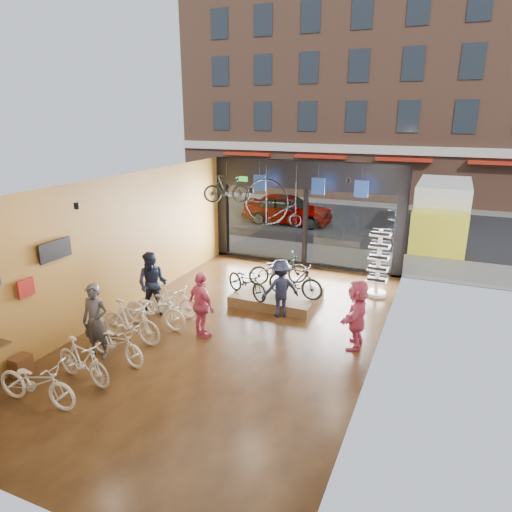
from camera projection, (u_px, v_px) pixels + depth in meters
The scene contains 35 objects.
ground_plane at pixel (234, 333), 11.70m from camera, with size 7.00×12.00×0.04m, color black.
ceiling at pixel (231, 183), 10.55m from camera, with size 7.00×12.00×0.04m, color black.
wall_left at pixel (117, 246), 12.45m from camera, with size 0.04×12.00×3.80m, color #A88236.
wall_right at pixel (380, 282), 9.81m from camera, with size 0.04×12.00×3.80m, color beige.
wall_back at pixel (27, 395), 5.84m from camera, with size 7.00×0.04×3.80m, color beige.
storefront at pixel (306, 214), 16.39m from camera, with size 7.00×0.26×3.80m, color black, non-canonical shape.
exit_sign at pixel (243, 179), 16.84m from camera, with size 0.35×0.06×0.18m, color #198C26.
street_road at pixel (353, 217), 24.86m from camera, with size 30.00×18.00×0.02m, color black.
sidewalk_near at pixel (313, 254), 18.00m from camera, with size 30.00×2.40×0.12m, color slate.
sidewalk_far at pixel (367, 203), 28.35m from camera, with size 30.00×2.00×0.12m, color slate.
opposite_building at pixel (382, 86), 28.48m from camera, with size 26.00×5.00×14.00m, color brown.
street_car at pixel (288, 209), 23.03m from camera, with size 1.82×4.51×1.54m, color gray.
box_truck at pixel (441, 215), 19.30m from camera, with size 2.15×6.44×2.54m, color silver, non-canonical shape.
floor_bike_0 at pixel (36, 382), 8.67m from camera, with size 0.62×1.79×0.94m, color beige.
floor_bike_1 at pixel (83, 361), 9.41m from camera, with size 0.45×1.58×0.95m, color beige.
floor_bike_2 at pixel (116, 342), 10.22m from camera, with size 0.60×1.71×0.90m, color beige.
floor_bike_3 at pixel (131, 322), 11.07m from camera, with size 0.50×1.75×1.05m, color beige.
floor_bike_4 at pixel (155, 310), 11.84m from camera, with size 0.64×1.85×0.97m, color beige.
floor_bike_5 at pixel (173, 301), 12.47m from camera, with size 0.43×1.52×0.91m, color beige.
display_platform at pixel (277, 297), 13.53m from camera, with size 2.40×1.80×0.30m, color #4F3A23.
display_bike_left at pixel (247, 281), 13.08m from camera, with size 0.60×1.71×0.90m, color black.
display_bike_mid at pixel (295, 280), 12.99m from camera, with size 0.48×1.70×1.02m, color black.
display_bike_right at pixel (278, 269), 14.00m from camera, with size 0.64×1.84×0.97m, color black.
customer_0 at pixel (96, 321), 10.27m from camera, with size 0.64×0.42×1.77m, color #3F3F44.
customer_1 at pixel (153, 284), 12.48m from camera, with size 0.87×0.68×1.80m, color #161C33.
customer_2 at pixel (202, 305), 11.21m from camera, with size 0.99×0.41×1.70m, color #CC4C72.
customer_3 at pixel (280, 288), 12.38m from camera, with size 1.05×0.60×1.63m, color #161C33.
customer_5 at pixel (357, 314), 10.74m from camera, with size 1.58×0.50×1.70m, color #CC4C72.
sunglasses_rack at pixel (378, 263), 13.76m from camera, with size 0.61×0.50×2.07m, color white, non-canonical shape.
wall_merch at pixel (14, 317), 9.50m from camera, with size 0.40×2.40×2.60m, color navy, non-canonical shape.
penny_farthing at pixel (275, 204), 15.03m from camera, with size 1.94×0.06×1.55m, color black, non-canonical shape.
hung_bike at pixel (227, 189), 15.35m from camera, with size 0.45×1.58×0.95m, color black.
jersey_left at pixel (260, 183), 15.90m from camera, with size 0.45×0.03×0.55m, color #1E3F99.
jersey_mid at pixel (318, 186), 15.11m from camera, with size 0.45×0.03×0.55m, color #1E3F99.
jersey_right at pixel (361, 189), 14.57m from camera, with size 0.45×0.03×0.55m, color #1E3F99.
Camera 1 is at (4.68, -9.50, 5.35)m, focal length 32.00 mm.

